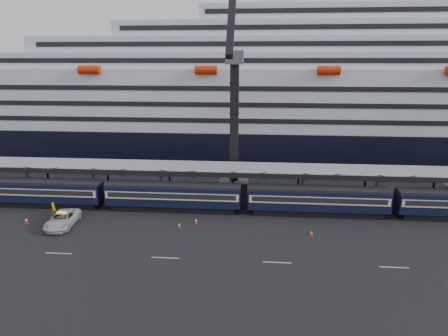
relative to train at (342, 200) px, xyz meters
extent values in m
plane|color=black|center=(4.65, -10.00, -2.20)|extent=(260.00, 260.00, 0.00)
cube|color=beige|center=(-33.35, -14.00, -2.19)|extent=(3.00, 0.15, 0.02)
cube|color=beige|center=(-21.35, -14.00, -2.19)|extent=(3.00, 0.15, 0.02)
cube|color=beige|center=(-9.35, -14.00, -2.19)|extent=(3.00, 0.15, 0.02)
cube|color=beige|center=(2.65, -14.00, -2.19)|extent=(3.00, 0.15, 0.02)
cube|color=black|center=(-43.35, 0.00, -1.75)|extent=(17.48, 2.40, 0.90)
cube|color=black|center=(-43.35, 0.00, 0.05)|extent=(19.00, 2.80, 2.70)
cube|color=beige|center=(-43.35, 0.00, 0.35)|extent=(18.62, 2.92, 1.05)
cube|color=black|center=(-43.35, 0.00, 0.40)|extent=(17.86, 2.98, 0.70)
cube|color=black|center=(-43.35, 0.00, 1.55)|extent=(19.00, 2.50, 0.35)
cube|color=black|center=(-23.35, 0.00, -1.75)|extent=(17.48, 2.40, 0.90)
cube|color=black|center=(-23.35, 0.00, 0.05)|extent=(19.00, 2.80, 2.70)
cube|color=beige|center=(-23.35, 0.00, 0.35)|extent=(18.62, 2.92, 1.05)
cube|color=black|center=(-23.35, 0.00, 0.40)|extent=(17.86, 2.98, 0.70)
cube|color=black|center=(-23.35, 0.00, 1.55)|extent=(19.00, 2.50, 0.35)
cube|color=black|center=(-3.35, 0.00, -1.75)|extent=(17.48, 2.40, 0.90)
cube|color=black|center=(-3.35, 0.00, 0.05)|extent=(19.00, 2.80, 2.70)
cube|color=beige|center=(-3.35, 0.00, 0.35)|extent=(18.62, 2.92, 1.05)
cube|color=black|center=(-3.35, 0.00, 0.40)|extent=(17.86, 2.98, 0.70)
cube|color=black|center=(-3.35, 0.00, 1.55)|extent=(19.00, 2.50, 0.35)
cube|color=gray|center=(4.65, 4.00, 3.20)|extent=(130.00, 6.00, 0.25)
cube|color=black|center=(4.65, 1.00, 2.90)|extent=(130.00, 0.25, 0.70)
cube|color=black|center=(4.65, 7.00, 2.90)|extent=(130.00, 0.25, 0.70)
cube|color=black|center=(-45.35, 1.20, 0.50)|extent=(0.25, 0.25, 5.40)
cube|color=black|center=(-45.35, 6.80, 0.50)|extent=(0.25, 0.25, 5.40)
cube|color=black|center=(-35.35, 1.20, 0.50)|extent=(0.25, 0.25, 5.40)
cube|color=black|center=(-35.35, 6.80, 0.50)|extent=(0.25, 0.25, 5.40)
cube|color=black|center=(-25.35, 1.20, 0.50)|extent=(0.25, 0.25, 5.40)
cube|color=black|center=(-25.35, 6.80, 0.50)|extent=(0.25, 0.25, 5.40)
cube|color=black|center=(-15.35, 1.20, 0.50)|extent=(0.25, 0.25, 5.40)
cube|color=black|center=(-15.35, 6.80, 0.50)|extent=(0.25, 0.25, 5.40)
cube|color=black|center=(-5.35, 1.20, 0.50)|extent=(0.25, 0.25, 5.40)
cube|color=black|center=(-5.35, 6.80, 0.50)|extent=(0.25, 0.25, 5.40)
cube|color=black|center=(4.65, 1.20, 0.50)|extent=(0.25, 0.25, 5.40)
cube|color=black|center=(4.65, 6.80, 0.50)|extent=(0.25, 0.25, 5.40)
cube|color=black|center=(14.65, 6.80, 0.50)|extent=(0.25, 0.25, 5.40)
cube|color=black|center=(4.65, 36.00, 1.30)|extent=(200.00, 28.00, 7.00)
cube|color=silver|center=(4.65, 36.00, 10.80)|extent=(190.00, 26.88, 12.00)
cube|color=silver|center=(4.65, 36.00, 18.30)|extent=(160.00, 24.64, 3.00)
cube|color=black|center=(4.65, 23.63, 18.30)|extent=(153.60, 0.12, 0.90)
cube|color=silver|center=(4.65, 36.00, 21.30)|extent=(124.00, 21.84, 3.00)
cube|color=black|center=(4.65, 25.03, 21.30)|extent=(119.04, 0.12, 0.90)
cube|color=silver|center=(4.65, 36.00, 24.30)|extent=(90.00, 19.04, 3.00)
cube|color=black|center=(4.65, 26.43, 24.30)|extent=(86.40, 0.12, 0.90)
cube|color=silver|center=(4.65, 36.00, 27.30)|extent=(56.00, 16.24, 3.00)
cube|color=black|center=(4.65, 27.83, 27.30)|extent=(53.76, 0.12, 0.90)
cube|color=silver|center=(-3.35, 36.00, 29.80)|extent=(16.00, 12.00, 2.50)
cylinder|color=red|center=(-43.35, 21.96, 16.60)|extent=(4.00, 1.60, 1.60)
cylinder|color=red|center=(-21.35, 21.96, 16.60)|extent=(4.00, 1.60, 1.60)
cylinder|color=red|center=(0.65, 21.96, 16.60)|extent=(4.00, 1.60, 1.60)
cube|color=#4E5156|center=(-15.35, 9.00, -1.20)|extent=(4.50, 4.50, 2.00)
cube|color=black|center=(-15.35, 9.00, 8.80)|extent=(1.30, 1.30, 18.00)
cube|color=#4E5156|center=(-15.35, 9.00, 18.80)|extent=(2.60, 3.20, 2.00)
cube|color=black|center=(-15.35, 3.21, 25.69)|extent=(0.90, 12.26, 14.37)
cube|color=black|center=(-15.35, 11.52, 18.80)|extent=(0.90, 5.04, 0.90)
cube|color=black|center=(-15.35, 14.04, 18.60)|extent=(2.20, 1.60, 1.60)
imported|color=silver|center=(-36.41, -6.72, -1.30)|extent=(3.57, 6.72, 1.80)
imported|color=#CAD50B|center=(-39.71, -2.69, -1.37)|extent=(0.65, 0.47, 1.65)
cube|color=red|center=(-41.59, -6.29, -2.18)|extent=(0.43, 0.43, 0.05)
cone|color=red|center=(-41.59, -6.29, -1.75)|extent=(0.36, 0.36, 0.81)
cylinder|color=white|center=(-41.59, -6.29, -1.75)|extent=(0.30, 0.30, 0.14)
cube|color=red|center=(-21.40, -5.91, -2.18)|extent=(0.38, 0.38, 0.04)
cone|color=red|center=(-21.40, -5.91, -1.81)|extent=(0.32, 0.32, 0.71)
cylinder|color=white|center=(-21.40, -5.91, -1.81)|extent=(0.27, 0.27, 0.12)
cube|color=red|center=(-19.47, -4.44, -2.18)|extent=(0.39, 0.39, 0.04)
cone|color=red|center=(-19.47, -4.44, -1.79)|extent=(0.33, 0.33, 0.73)
cylinder|color=white|center=(-19.47, -4.44, -1.79)|extent=(0.28, 0.28, 0.12)
cube|color=red|center=(-4.91, -6.93, -2.18)|extent=(0.38, 0.38, 0.04)
cone|color=red|center=(-4.91, -6.93, -1.80)|extent=(0.32, 0.32, 0.72)
cylinder|color=white|center=(-4.91, -6.93, -1.80)|extent=(0.27, 0.27, 0.12)
camera|label=1|loc=(-11.68, -52.31, 18.53)|focal=32.00mm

